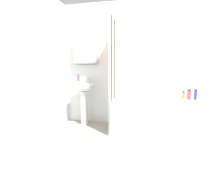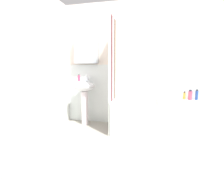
{
  "view_description": "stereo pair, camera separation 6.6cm",
  "coord_description": "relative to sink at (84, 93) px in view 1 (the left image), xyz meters",
  "views": [
    {
      "loc": [
        0.07,
        -2.01,
        1.15
      ],
      "look_at": [
        -0.47,
        0.74,
        0.77
      ],
      "focal_mm": 26.26,
      "sensor_mm": 36.0,
      "label": 1
    },
    {
      "loc": [
        0.13,
        -1.99,
        1.15
      ],
      "look_at": [
        -0.47,
        0.74,
        0.77
      ],
      "focal_mm": 26.26,
      "sensor_mm": 36.0,
      "label": 2
    }
  ],
  "objects": [
    {
      "name": "towel_folded",
      "position": [
        1.49,
        -0.37,
        -0.04
      ],
      "size": [
        0.27,
        0.22,
        0.08
      ],
      "primitive_type": "cube",
      "rotation": [
        0.0,
        0.0,
        0.18
      ],
      "color": "silver",
      "rests_on": "bathtub"
    },
    {
      "name": "ground_plane",
      "position": [
        1.1,
        -1.03,
        -0.66
      ],
      "size": [
        4.8,
        5.6,
        0.04
      ],
      "primitive_type": "cube",
      "color": "#9B968B"
    },
    {
      "name": "bathtub",
      "position": [
        1.41,
        -0.15,
        -0.36
      ],
      "size": [
        1.56,
        0.67,
        0.57
      ],
      "primitive_type": "cube",
      "color": "white",
      "rests_on": "ground_plane"
    },
    {
      "name": "wall_left_tiled",
      "position": [
        -0.47,
        -0.69,
        0.48
      ],
      "size": [
        0.07,
        1.81,
        2.4
      ],
      "color": "white",
      "rests_on": "ground_plane"
    },
    {
      "name": "lotion_bottle",
      "position": [
        1.88,
        0.13,
        -0.01
      ],
      "size": [
        0.04,
        0.04,
        0.14
      ],
      "color": "gold",
      "rests_on": "bathtub"
    },
    {
      "name": "wall_back_tiled",
      "position": [
        1.03,
        0.23,
        0.5
      ],
      "size": [
        3.6,
        0.18,
        2.4
      ],
      "color": "white",
      "rests_on": "ground_plane"
    },
    {
      "name": "faucet",
      "position": [
        -0.0,
        0.08,
        0.29
      ],
      "size": [
        0.03,
        0.12,
        0.12
      ],
      "color": "silver",
      "rests_on": "sink"
    },
    {
      "name": "shower_curtain",
      "position": [
        0.61,
        -0.15,
        0.36
      ],
      "size": [
        0.01,
        0.67,
        2.0
      ],
      "color": "white",
      "rests_on": "ground_plane"
    },
    {
      "name": "toothbrush_cup",
      "position": [
        0.07,
        -0.01,
        0.27
      ],
      "size": [
        0.07,
        0.07,
        0.08
      ],
      "primitive_type": "cylinder",
      "color": "white",
      "rests_on": "sink"
    },
    {
      "name": "soap_dispenser",
      "position": [
        -0.11,
        0.02,
        0.29
      ],
      "size": [
        0.05,
        0.05,
        0.14
      ],
      "color": "#CE4A73",
      "rests_on": "sink"
    },
    {
      "name": "sink",
      "position": [
        0.0,
        0.0,
        0.0
      ],
      "size": [
        0.44,
        0.34,
        0.87
      ],
      "color": "white",
      "rests_on": "ground_plane"
    },
    {
      "name": "shampoo_bottle",
      "position": [
        1.98,
        0.1,
        0.01
      ],
      "size": [
        0.07,
        0.07,
        0.18
      ],
      "color": "#C54D68",
      "rests_on": "bathtub"
    },
    {
      "name": "conditioner_bottle",
      "position": [
        2.09,
        0.12,
        0.01
      ],
      "size": [
        0.05,
        0.05,
        0.19
      ],
      "color": "#294F9E",
      "rests_on": "bathtub"
    }
  ]
}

